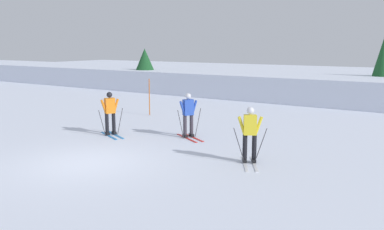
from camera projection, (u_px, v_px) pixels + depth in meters
The scene contains 8 objects.
ground_plane at pixel (87, 163), 12.25m from camera, with size 120.00×120.00×0.00m, color silver.
far_snow_ridge at pixel (293, 86), 27.33m from camera, with size 80.00×7.43×1.57m, color silver.
skier_blue at pixel (188, 114), 15.46m from camera, with size 1.57×1.12×1.71m.
skier_yellow at pixel (250, 133), 12.10m from camera, with size 1.13×1.57×1.71m.
skier_orange at pixel (110, 112), 15.88m from camera, with size 1.61×1.01×1.71m.
trail_marker_pole at pixel (149, 97), 20.34m from camera, with size 0.05×0.05×1.84m, color #C65614.
conifer_far_left at pixel (383, 63), 25.13m from camera, with size 1.52×1.52×4.06m.
conifer_far_centre at pixel (145, 64), 31.57m from camera, with size 2.07×2.07×3.22m.
Camera 1 is at (9.10, -8.18, 3.54)m, focal length 37.90 mm.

